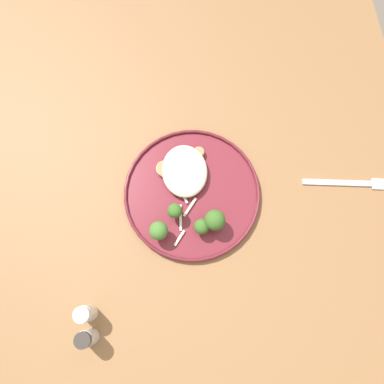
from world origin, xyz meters
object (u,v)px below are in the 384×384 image
at_px(seared_scallop_large_seared, 177,177).
at_px(pepper_shaker, 87,338).
at_px(seared_scallop_tiny_bay, 199,152).
at_px(broccoli_floret_beside_noodles, 175,211).
at_px(seared_scallop_half_hidden, 164,169).
at_px(salt_shaker, 86,314).
at_px(dinner_plate, 192,193).
at_px(dinner_fork, 349,183).
at_px(broccoli_floret_center_pile, 159,231).
at_px(broccoli_floret_split_head, 201,227).
at_px(seared_scallop_left_edge, 185,171).
at_px(broccoli_floret_small_sprig, 215,220).
at_px(seared_scallop_on_noodles, 196,177).

relative_size(seared_scallop_large_seared, pepper_shaker, 0.46).
bearing_deg(seared_scallop_tiny_bay, pepper_shaker, -36.15).
distance_m(broccoli_floret_beside_noodles, pepper_shaker, 0.29).
bearing_deg(seared_scallop_half_hidden, salt_shaker, -32.68).
xyz_separation_m(dinner_plate, salt_shaker, (0.22, -0.23, 0.02)).
bearing_deg(pepper_shaker, seared_scallop_large_seared, 145.96).
relative_size(seared_scallop_half_hidden, broccoli_floret_beside_noodles, 0.70).
xyz_separation_m(seared_scallop_large_seared, pepper_shaker, (0.30, -0.20, 0.01)).
height_order(dinner_plate, seared_scallop_large_seared, seared_scallop_large_seared).
xyz_separation_m(seared_scallop_large_seared, salt_shaker, (0.25, -0.20, 0.01)).
bearing_deg(dinner_plate, seared_scallop_half_hidden, -137.48).
bearing_deg(dinner_fork, broccoli_floret_center_pile, -81.59).
distance_m(broccoli_floret_center_pile, broccoli_floret_split_head, 0.08).
xyz_separation_m(seared_scallop_left_edge, salt_shaker, (0.26, -0.22, 0.01)).
distance_m(broccoli_floret_split_head, broccoli_floret_small_sprig, 0.03).
height_order(seared_scallop_on_noodles, broccoli_floret_center_pile, broccoli_floret_center_pile).
bearing_deg(dinner_fork, seared_scallop_large_seared, -98.16).
xyz_separation_m(dinner_plate, seared_scallop_large_seared, (-0.04, -0.03, 0.01)).
relative_size(seared_scallop_tiny_bay, broccoli_floret_split_head, 0.52).
relative_size(seared_scallop_large_seared, broccoli_floret_small_sprig, 0.51).
relative_size(seared_scallop_on_noodles, broccoli_floret_beside_noodles, 0.53).
xyz_separation_m(broccoli_floret_center_pile, dinner_fork, (-0.06, 0.42, -0.04)).
height_order(seared_scallop_half_hidden, pepper_shaker, pepper_shaker).
bearing_deg(seared_scallop_on_noodles, salt_shaker, -44.27).
xyz_separation_m(broccoli_floret_split_head, salt_shaker, (0.14, -0.24, -0.00)).
bearing_deg(seared_scallop_left_edge, dinner_plate, 12.35).
xyz_separation_m(seared_scallop_tiny_bay, salt_shaker, (0.30, -0.25, 0.01)).
xyz_separation_m(broccoli_floret_split_head, pepper_shaker, (0.18, -0.24, -0.00)).
bearing_deg(broccoli_floret_beside_noodles, seared_scallop_on_noodles, 143.52).
relative_size(broccoli_floret_beside_noodles, dinner_fork, 0.26).
relative_size(seared_scallop_left_edge, seared_scallop_large_seared, 0.99).
xyz_separation_m(seared_scallop_on_noodles, seared_scallop_half_hidden, (-0.03, -0.07, -0.00)).
bearing_deg(broccoli_floret_split_head, salt_shaker, -59.61).
distance_m(seared_scallop_on_noodles, broccoli_floret_center_pile, 0.14).
xyz_separation_m(seared_scallop_half_hidden, broccoli_floret_center_pile, (0.14, -0.02, 0.02)).
height_order(seared_scallop_on_noodles, seared_scallop_large_seared, seared_scallop_on_noodles).
relative_size(seared_scallop_half_hidden, broccoli_floret_split_head, 0.76).
xyz_separation_m(seared_scallop_on_noodles, seared_scallop_left_edge, (-0.02, -0.02, 0.00)).
relative_size(broccoli_floret_center_pile, salt_shaker, 0.83).
distance_m(dinner_plate, broccoli_floret_small_sprig, 0.09).
distance_m(dinner_plate, dinner_fork, 0.34).
height_order(seared_scallop_on_noodles, dinner_fork, seared_scallop_on_noodles).
distance_m(seared_scallop_left_edge, broccoli_floret_center_pile, 0.14).
bearing_deg(seared_scallop_half_hidden, seared_scallop_large_seared, 50.06).
bearing_deg(broccoli_floret_split_head, broccoli_floret_beside_noodles, -129.00).
bearing_deg(seared_scallop_half_hidden, dinner_fork, 79.39).
xyz_separation_m(seared_scallop_large_seared, broccoli_floret_beside_noodles, (0.08, -0.01, 0.02)).
relative_size(seared_scallop_on_noodles, salt_shaker, 0.39).
bearing_deg(dinner_plate, dinner_fork, 87.28).
relative_size(seared_scallop_half_hidden, broccoli_floret_center_pile, 0.62).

